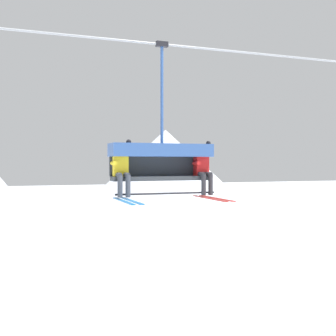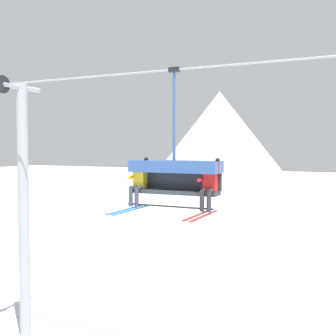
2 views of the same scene
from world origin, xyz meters
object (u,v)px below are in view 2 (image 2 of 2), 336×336
object	(u,v)px
lift_tower_near	(23,206)
skier_red	(209,185)
chairlift_chair	(175,171)
skier_yellow	(138,182)

from	to	relation	value
lift_tower_near	skier_red	world-z (taller)	lift_tower_near
skier_red	lift_tower_near	bearing A→B (deg)	172.33
chairlift_chair	skier_yellow	world-z (taller)	chairlift_chair
lift_tower_near	skier_yellow	xyz separation A→B (m)	(4.89, -0.92, 1.04)
skier_yellow	skier_red	world-z (taller)	same
skier_yellow	skier_red	size ratio (longest dim) A/B	1.00
skier_red	chairlift_chair	bearing A→B (deg)	167.76
chairlift_chair	skier_yellow	size ratio (longest dim) A/B	2.06
lift_tower_near	skier_yellow	bearing A→B (deg)	-10.70
chairlift_chair	skier_red	bearing A→B (deg)	-12.24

